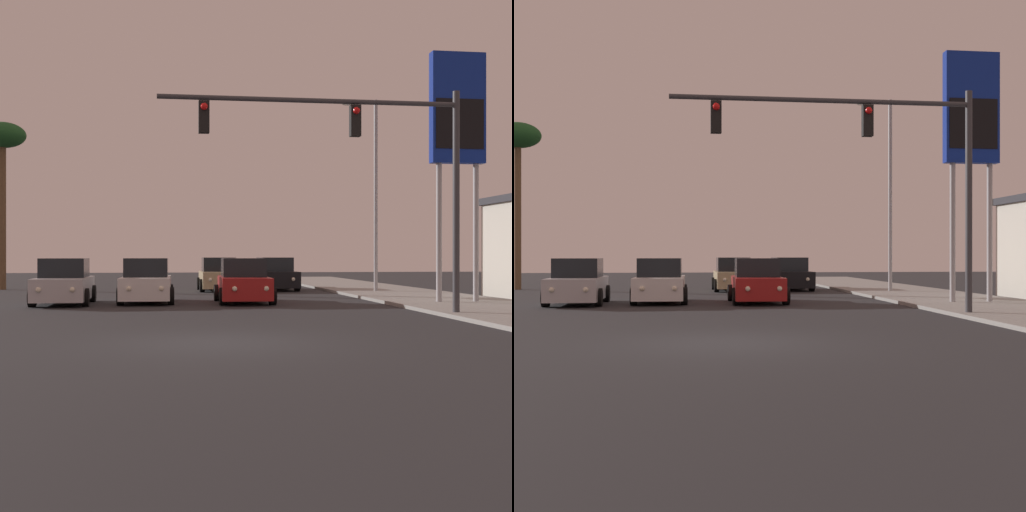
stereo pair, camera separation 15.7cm
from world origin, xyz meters
TOP-DOWN VIEW (x-y plane):
  - ground_plane at (0.00, 0.00)m, footprint 120.00×120.00m
  - sidewalk_right at (9.50, 10.00)m, footprint 5.00×60.00m
  - car_silver at (-4.65, 12.18)m, footprint 2.04×4.31m
  - car_white at (-1.68, 12.66)m, footprint 2.04×4.33m
  - car_tan at (1.74, 21.38)m, footprint 2.04×4.31m
  - car_red at (1.96, 12.19)m, footprint 2.04×4.34m
  - car_black at (4.67, 21.61)m, footprint 2.04×4.33m
  - traffic_light_mast at (4.87, 5.44)m, footprint 8.83×0.36m
  - street_lamp at (8.77, 18.00)m, footprint 1.74×0.24m
  - gas_station_sign at (9.51, 10.03)m, footprint 2.00×0.42m
  - palm_tree_mid at (-9.35, 24.00)m, footprint 2.40×2.40m

SIDE VIEW (x-z plane):
  - ground_plane at x=0.00m, z-range 0.00..0.00m
  - sidewalk_right at x=9.50m, z-range 0.00..0.12m
  - car_silver at x=-4.65m, z-range -0.08..1.60m
  - car_white at x=-1.68m, z-range -0.08..1.60m
  - car_tan at x=1.74m, z-range -0.08..1.60m
  - car_red at x=1.96m, z-range -0.08..1.60m
  - car_black at x=4.67m, z-range -0.08..1.60m
  - traffic_light_mast at x=4.87m, z-range 1.55..8.05m
  - street_lamp at x=8.77m, z-range 0.62..9.62m
  - gas_station_sign at x=9.51m, z-range 2.12..11.12m
  - palm_tree_mid at x=-9.35m, z-range 3.22..11.95m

